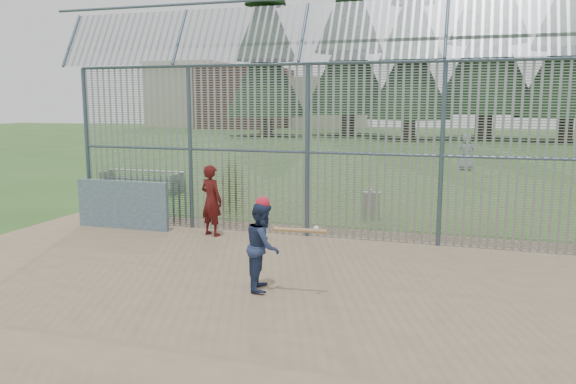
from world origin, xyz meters
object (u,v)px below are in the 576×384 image
(onlooker, at_px, (211,200))
(dugout_wall, at_px, (123,205))
(trash_can, at_px, (371,205))
(batter, at_px, (263,246))
(bleacher, at_px, (142,180))

(onlooker, bearing_deg, dugout_wall, 19.55)
(trash_can, bearing_deg, batter, -97.30)
(dugout_wall, relative_size, bleacher, 0.83)
(dugout_wall, height_order, batter, batter)
(onlooker, bearing_deg, trash_can, -117.14)
(bleacher, bearing_deg, trash_can, -14.76)
(trash_can, bearing_deg, onlooker, -137.03)
(batter, height_order, trash_can, batter)
(batter, distance_m, onlooker, 4.09)
(batter, relative_size, trash_can, 1.81)
(batter, bearing_deg, trash_can, -21.58)
(trash_can, xyz_separation_m, bleacher, (-8.45, 2.23, 0.03))
(dugout_wall, distance_m, bleacher, 5.94)
(trash_can, bearing_deg, bleacher, 165.24)
(bleacher, bearing_deg, dugout_wall, -62.51)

